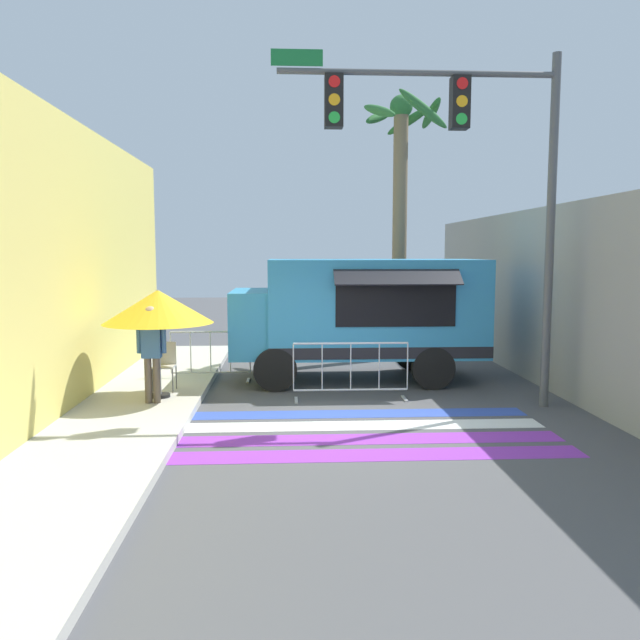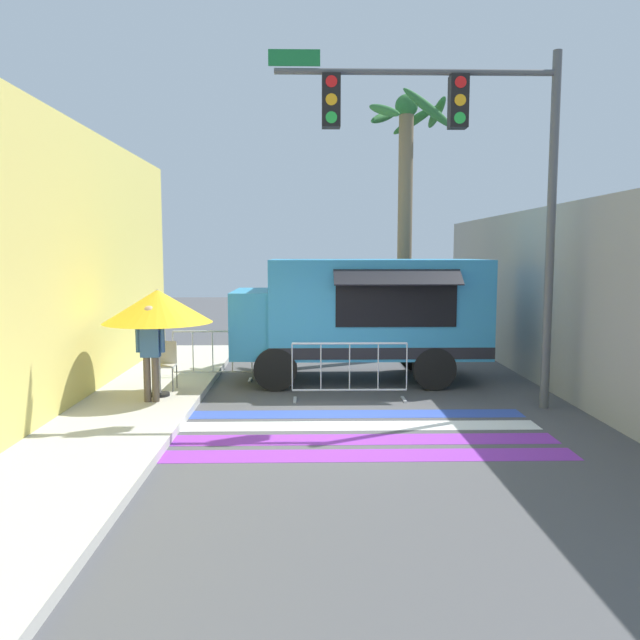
# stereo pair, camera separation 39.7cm
# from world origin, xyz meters

# --- Properties ---
(ground_plane) EXTENTS (60.00, 60.00, 0.00)m
(ground_plane) POSITION_xyz_m (0.00, 0.00, 0.00)
(ground_plane) COLOR #4C4C4F
(sidewalk_left) EXTENTS (4.40, 16.00, 0.14)m
(sidewalk_left) POSITION_xyz_m (-4.88, 0.00, 0.07)
(sidewalk_left) COLOR #B7B5AD
(sidewalk_left) RESTS_ON ground_plane
(building_left_facade) EXTENTS (0.25, 16.00, 5.23)m
(building_left_facade) POSITION_xyz_m (-4.94, 0.00, 2.62)
(building_left_facade) COLOR #E5D166
(building_left_facade) RESTS_ON ground_plane
(concrete_wall_right) EXTENTS (0.20, 16.00, 3.83)m
(concrete_wall_right) POSITION_xyz_m (4.48, 3.00, 1.92)
(concrete_wall_right) COLOR gray
(concrete_wall_right) RESTS_ON ground_plane
(crosswalk_painted) EXTENTS (6.40, 2.84, 0.01)m
(crosswalk_painted) POSITION_xyz_m (0.00, -0.60, 0.00)
(crosswalk_painted) COLOR purple
(crosswalk_painted) RESTS_ON ground_plane
(food_truck) EXTENTS (5.52, 2.83, 2.71)m
(food_truck) POSITION_xyz_m (0.49, 3.57, 1.57)
(food_truck) COLOR #338CBF
(food_truck) RESTS_ON ground_plane
(traffic_signal_pole) EXTENTS (5.13, 0.29, 6.38)m
(traffic_signal_pole) POSITION_xyz_m (2.12, 0.92, 4.62)
(traffic_signal_pole) COLOR #515456
(traffic_signal_pole) RESTS_ON ground_plane
(patio_umbrella) EXTENTS (2.04, 2.04, 2.03)m
(patio_umbrella) POSITION_xyz_m (-3.44, 1.44, 1.85)
(patio_umbrella) COLOR black
(patio_umbrella) RESTS_ON sidewalk_left
(folding_chair) EXTENTS (0.41, 0.41, 0.95)m
(folding_chair) POSITION_xyz_m (-3.46, 2.06, 0.72)
(folding_chair) COLOR #4C4C51
(folding_chair) RESTS_ON sidewalk_left
(vendor_person) EXTENTS (0.53, 0.23, 1.77)m
(vendor_person) POSITION_xyz_m (-3.48, 0.99, 1.15)
(vendor_person) COLOR brown
(vendor_person) RESTS_ON sidewalk_left
(barricade_front) EXTENTS (2.25, 0.44, 1.14)m
(barricade_front) POSITION_xyz_m (0.19, 1.59, 0.57)
(barricade_front) COLOR #B7BABF
(barricade_front) RESTS_ON ground_plane
(barricade_side) EXTENTS (1.77, 0.44, 1.14)m
(barricade_side) POSITION_xyz_m (-2.74, 3.51, 0.56)
(barricade_side) COLOR #B7BABF
(barricade_side) RESTS_ON ground_plane
(palm_tree) EXTENTS (2.28, 2.30, 6.97)m
(palm_tree) POSITION_xyz_m (2.01, 6.38, 4.58)
(palm_tree) COLOR #7A664C
(palm_tree) RESTS_ON ground_plane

